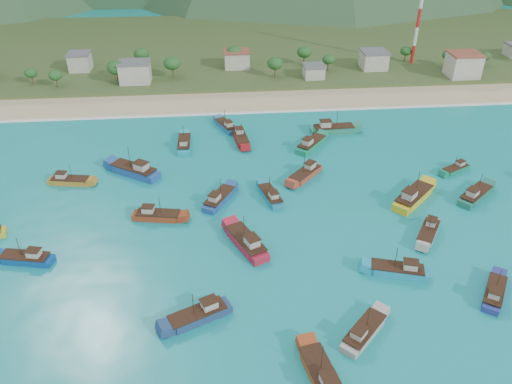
{
  "coord_description": "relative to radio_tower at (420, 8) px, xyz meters",
  "views": [
    {
      "loc": [
        -9.17,
        -75.0,
        61.79
      ],
      "look_at": [
        -0.74,
        18.0,
        3.0
      ],
      "focal_mm": 35.0,
      "sensor_mm": 36.0,
      "label": 1
    }
  ],
  "objects": [
    {
      "name": "boat_8",
      "position": [
        -89.87,
        -94.05,
        -21.08
      ],
      "size": [
        10.62,
        4.75,
        6.06
      ],
      "rotation": [
        0.0,
        0.0,
        4.54
      ],
      "color": "maroon",
      "rests_on": "ground"
    },
    {
      "name": "boat_0",
      "position": [
        -71.6,
        -105.24,
        -20.87
      ],
      "size": [
        8.33,
        12.58,
        7.2
      ],
      "rotation": [
        0.0,
        0.0,
        0.43
      ],
      "color": "#B21D33",
      "rests_on": "ground"
    },
    {
      "name": "boat_25",
      "position": [
        -69.7,
        -58.4,
        -21.05
      ],
      "size": [
        4.45,
        10.78,
        6.18
      ],
      "rotation": [
        0.0,
        0.0,
        3.27
      ],
      "color": "#A11518",
      "rests_on": "ground"
    },
    {
      "name": "boat_29",
      "position": [
        -64.86,
        -88.43,
        -21.14
      ],
      "size": [
        5.16,
        10.05,
        5.7
      ],
      "rotation": [
        0.0,
        0.0,
        0.25
      ],
      "color": "teal",
      "rests_on": "ground"
    },
    {
      "name": "boat_26",
      "position": [
        -80.84,
        -123.7,
        -21.02
      ],
      "size": [
        11.12,
        7.37,
        6.36
      ],
      "rotation": [
        0.0,
        0.0,
        2.0
      ],
      "color": "navy",
      "rests_on": "ground"
    },
    {
      "name": "boat_27",
      "position": [
        -111.87,
        -77.38,
        -21.13
      ],
      "size": [
        10.11,
        4.56,
        5.76
      ],
      "rotation": [
        0.0,
        0.0,
        4.53
      ],
      "color": "#B47824",
      "rests_on": "ground"
    },
    {
      "name": "village",
      "position": [
        -51.57,
        -7.11,
        -17.05
      ],
      "size": [
        214.56,
        29.5,
        7.85
      ],
      "color": "beige",
      "rests_on": "ground"
    },
    {
      "name": "boat_10",
      "position": [
        -54.71,
        -129.66,
        -21.08
      ],
      "size": [
        9.28,
        9.43,
        6.04
      ],
      "rotation": [
        0.0,
        0.0,
        5.51
      ],
      "color": "#AEA49F",
      "rests_on": "ground"
    },
    {
      "name": "beach",
      "position": [
        -67.59,
        -29.0,
        -21.78
      ],
      "size": [
        400.0,
        18.0,
        1.2
      ],
      "primitive_type": "cube",
      "color": "beige",
      "rests_on": "ground"
    },
    {
      "name": "surf_line",
      "position": [
        -67.59,
        -38.5,
        -21.78
      ],
      "size": [
        400.0,
        2.5,
        0.08
      ],
      "primitive_type": "cube",
      "color": "white",
      "rests_on": "ground"
    },
    {
      "name": "boat_31",
      "position": [
        -76.54,
        -88.64,
        -21.04
      ],
      "size": [
        8.0,
        10.69,
        6.24
      ],
      "rotation": [
        0.0,
        0.0,
        5.76
      ],
      "color": "#1E4B8F",
      "rests_on": "ground"
    },
    {
      "name": "ground",
      "position": [
        -67.59,
        -108.0,
        -21.78
      ],
      "size": [
        600.0,
        600.0,
        0.0
      ],
      "primitive_type": "plane",
      "color": "#0D8499",
      "rests_on": "ground"
    },
    {
      "name": "boat_19",
      "position": [
        -17.5,
        -79.93,
        -21.3
      ],
      "size": [
        8.37,
        5.98,
        4.84
      ],
      "rotation": [
        0.0,
        0.0,
        2.06
      ],
      "color": "#137C59",
      "rests_on": "ground"
    },
    {
      "name": "boat_3",
      "position": [
        -62.97,
        -137.51,
        -20.95
      ],
      "size": [
        5.55,
        11.89,
        6.76
      ],
      "rotation": [
        0.0,
        0.0,
        0.2
      ],
      "color": "#943D19",
      "rests_on": "ground"
    },
    {
      "name": "boat_2",
      "position": [
        -43.07,
        -55.28,
        -20.83
      ],
      "size": [
        12.71,
        4.19,
        7.43
      ],
      "rotation": [
        0.0,
        0.0,
        4.75
      ],
      "color": "#238064",
      "rests_on": "ground"
    },
    {
      "name": "boat_32",
      "position": [
        -73.46,
        -49.67,
        -21.12
      ],
      "size": [
        6.51,
        10.17,
        5.8
      ],
      "rotation": [
        0.0,
        0.0,
        0.4
      ],
      "color": "#266592",
      "rests_on": "ground"
    },
    {
      "name": "boat_15",
      "position": [
        -85.21,
        -60.52,
        -21.02
      ],
      "size": [
        3.32,
        10.83,
        6.38
      ],
      "rotation": [
        0.0,
        0.0,
        6.27
      ],
      "color": "#189FBC",
      "rests_on": "ground"
    },
    {
      "name": "boat_21",
      "position": [
        -34.39,
        -104.92,
        -21.13
      ],
      "size": [
        7.81,
        9.74,
        5.77
      ],
      "rotation": [
        0.0,
        0.0,
        2.56
      ],
      "color": "#AEA89E",
      "rests_on": "ground"
    },
    {
      "name": "radio_tower",
      "position": [
        0.0,
        0.0,
        0.0
      ],
      "size": [
        1.2,
        1.2,
        40.37
      ],
      "color": "red",
      "rests_on": "ground"
    },
    {
      "name": "boat_18",
      "position": [
        -50.96,
        -63.86,
        -20.95
      ],
      "size": [
        9.88,
        11.02,
        6.78
      ],
      "rotation": [
        0.0,
        0.0,
        5.6
      ],
      "color": "#13825A",
      "rests_on": "ground"
    },
    {
      "name": "land",
      "position": [
        -67.59,
        32.0,
        -21.78
      ],
      "size": [
        400.0,
        110.0,
        2.4
      ],
      "primitive_type": "cube",
      "color": "#385123",
      "rests_on": "ground"
    },
    {
      "name": "boat_11",
      "position": [
        -55.3,
        -79.49,
        -21.02
      ],
      "size": [
        9.6,
        10.05,
        6.34
      ],
      "rotation": [
        0.0,
        0.0,
        2.4
      ],
      "color": "#A63F2B",
      "rests_on": "ground"
    },
    {
      "name": "boat_30",
      "position": [
        -33.0,
        -92.32,
        -20.77
      ],
      "size": [
        12.1,
        11.9,
        7.74
      ],
      "rotation": [
        0.0,
        0.0,
        5.48
      ],
      "color": "gold",
      "rests_on": "ground"
    },
    {
      "name": "boat_22",
      "position": [
        -44.39,
        -115.85,
        -21.04
      ],
      "size": [
        11.06,
        6.0,
        6.27
      ],
      "rotation": [
        0.0,
        0.0,
        1.28
      ],
      "color": "#1894BB",
      "rests_on": "ground"
    },
    {
      "name": "vegetation",
      "position": [
        -68.88,
        -4.78,
        -16.54
      ],
      "size": [
        276.93,
        25.4,
        8.7
      ],
      "color": "#235623",
      "rests_on": "ground"
    },
    {
      "name": "boat_23",
      "position": [
        -113.56,
        -106.15,
        -21.09
      ],
      "size": [
        10.49,
        5.02,
        5.96
      ],
      "rotation": [
        0.0,
        0.0,
        1.36
      ],
      "color": "#0B438D",
      "rests_on": "ground"
    },
    {
      "name": "boat_13",
      "position": [
        -29.68,
        -123.03,
        -21.13
      ],
      "size": [
        7.92,
        9.63,
        5.75
      ],
      "rotation": [
        0.0,
        0.0,
        5.68
      ],
      "color": "navy",
      "rests_on": "ground"
    },
    {
      "name": "boat_7",
      "position": [
        -96.92,
        -74.47,
        -20.77
      ],
      "size": [
        13.02,
        10.52,
        7.74
      ],
      "rotation": [
        0.0,
        0.0,
        0.98
      ],
      "color": "#204C96",
      "rests_on": "ground"
    },
    {
      "name": "boat_33",
      "position": [
        -18.49,
        -92.48,
        -20.99
      ],
      "size": [
        10.64,
        9.54,
        6.54
      ],
      "rotation": [
        0.0,
        0.0,
        5.4
      ],
      "color": "#1F6A57",
      "rests_on": "ground"
    }
  ]
}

